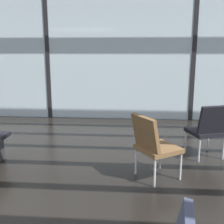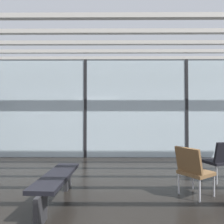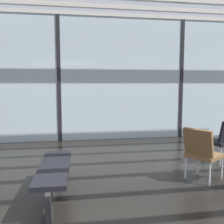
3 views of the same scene
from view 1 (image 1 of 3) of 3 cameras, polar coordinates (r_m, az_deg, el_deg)
The scene contains 6 objects.
glass_curtain_wall at distance 7.17m, azimuth -12.94°, elevation 12.33°, with size 14.00×0.08×3.39m, color silver.
window_mullion_1 at distance 7.17m, azimuth -12.94°, elevation 12.33°, with size 0.10×0.12×3.39m, color black.
window_mullion_2 at distance 6.99m, azimuth 16.32°, elevation 12.16°, with size 0.10×0.12×3.39m, color black.
parked_airplane at distance 12.52m, azimuth -12.84°, elevation 12.95°, with size 11.28×3.70×3.70m.
lounge_chair_0 at distance 4.60m, azimuth 19.02°, elevation -3.03°, with size 0.62×0.65×0.87m.
lounge_chair_1 at distance 3.68m, azimuth 8.35°, elevation -6.25°, with size 0.70×0.69×0.87m.
Camera 1 is at (2.12, -1.65, 1.66)m, focal length 44.97 mm.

